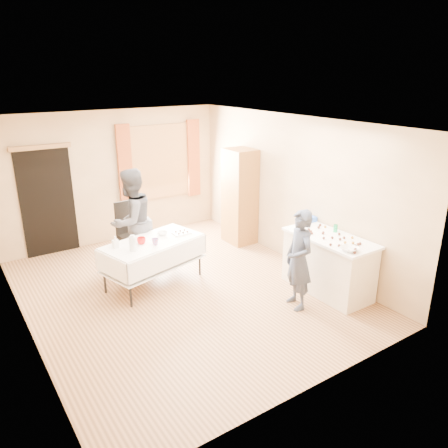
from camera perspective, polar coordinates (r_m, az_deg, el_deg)
floor at (r=7.02m, az=-5.37°, el=-8.73°), size 4.50×5.50×0.02m
ceiling at (r=6.23m, az=-6.13°, el=13.04°), size 4.50×5.50×0.02m
wall_back at (r=8.95m, az=-14.22°, el=5.97°), size 4.50×0.02×2.60m
wall_front at (r=4.44m, az=11.67°, el=-7.64°), size 4.50×0.02×2.60m
wall_left at (r=5.86m, az=-25.55°, el=-2.42°), size 0.02×5.50×2.60m
wall_right at (r=7.78m, az=9.11°, el=4.34°), size 0.02×5.50×2.60m
window_frame at (r=9.25m, az=-8.38°, el=8.04°), size 1.32×0.06×1.52m
window_pane at (r=9.24m, az=-8.34°, el=8.02°), size 1.20×0.02×1.40m
curtain_left at (r=8.90m, az=-12.79°, el=7.33°), size 0.28×0.06×1.65m
curtain_right at (r=9.56m, az=-4.00°, el=8.56°), size 0.28×0.06×1.65m
doorway at (r=8.67m, az=-22.05°, el=2.64°), size 0.95×0.04×2.00m
door_lintel at (r=8.43m, az=-22.87°, el=9.24°), size 1.05×0.06×0.08m
cabinet at (r=8.63m, az=2.07°, el=3.60°), size 0.50×0.60×1.88m
counter at (r=6.98m, az=13.44°, el=-5.12°), size 0.69×1.45×0.91m
party_table at (r=7.10m, az=-9.20°, el=-4.46°), size 1.74×1.19×0.75m
chair at (r=8.02m, az=-11.70°, el=-2.65°), size 0.50×0.50×1.12m
girl at (r=6.33m, az=9.77°, el=-4.64°), size 0.70×0.60×1.48m
woman at (r=7.50m, az=-11.95°, el=0.35°), size 1.39×1.34×1.79m
soda_can at (r=7.01m, az=14.35°, el=-0.54°), size 0.08×0.08×0.12m
mixing_bowl at (r=6.33m, az=16.06°, el=-3.17°), size 0.28×0.28×0.06m
foam_block at (r=7.18m, az=10.00°, el=0.09°), size 0.15×0.10×0.08m
blue_basket at (r=7.39m, az=10.75°, el=0.60°), size 0.30×0.20×0.08m
pitcher at (r=6.62m, az=-11.79°, el=-2.54°), size 0.12×0.12×0.22m
cup_red at (r=6.87m, az=-10.74°, el=-2.16°), size 0.15×0.15×0.11m
cup_rainbow at (r=6.81m, az=-8.97°, el=-2.30°), size 0.21×0.21×0.10m
small_bowl at (r=7.20m, az=-8.06°, el=-1.22°), size 0.18×0.18×0.05m
pastry_tray at (r=7.22m, az=-5.55°, el=-1.19°), size 0.29×0.21×0.02m
bottle at (r=6.80m, az=-14.01°, el=-2.30°), size 0.09×0.10×0.18m
cake_balls at (r=6.71m, az=13.82°, el=-1.76°), size 0.54×1.11×0.04m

